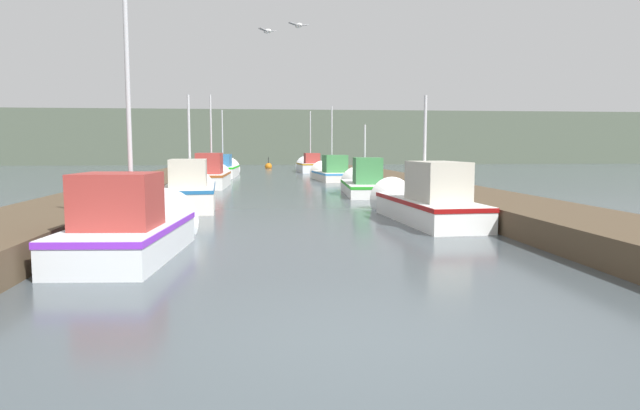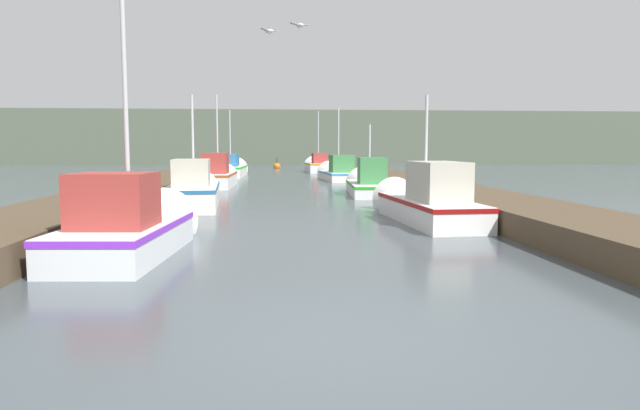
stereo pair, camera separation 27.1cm
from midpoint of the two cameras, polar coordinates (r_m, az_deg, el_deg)
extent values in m
plane|color=#424C51|center=(5.63, 2.31, -13.67)|extent=(200.00, 200.00, 0.00)
cube|color=#4C3D2B|center=(21.81, -18.58, 1.32)|extent=(2.42, 40.00, 0.54)
cube|color=#4C3D2B|center=(22.20, 10.04, 1.61)|extent=(2.42, 40.00, 0.54)
cube|color=#4C5647|center=(67.11, -5.67, 6.65)|extent=(120.00, 16.00, 5.67)
cube|color=silver|center=(10.28, -19.37, -3.39)|extent=(1.84, 3.74, 0.58)
cube|color=purple|center=(10.25, -19.41, -2.12)|extent=(1.87, 3.78, 0.10)
cone|color=silver|center=(12.32, -16.25, -1.80)|extent=(1.50, 0.82, 1.44)
cube|color=#99332D|center=(9.76, -20.34, 0.43)|extent=(1.32, 1.28, 0.88)
cylinder|color=#B2B2B7|center=(10.44, -19.33, 9.33)|extent=(0.08, 0.08, 3.99)
cube|color=silver|center=(14.44, 10.25, -0.54)|extent=(1.69, 4.61, 0.59)
cube|color=maroon|center=(14.42, 10.27, 0.39)|extent=(1.72, 4.64, 0.10)
cone|color=silver|center=(17.01, 7.14, 0.46)|extent=(1.41, 0.98, 1.35)
cube|color=#B2AD9E|center=(13.85, 11.11, 2.35)|extent=(1.14, 1.88, 0.94)
cylinder|color=#B2B2B7|center=(14.67, 9.91, 5.76)|extent=(0.08, 0.08, 2.57)
cube|color=silver|center=(18.14, -13.29, 0.85)|extent=(1.77, 4.57, 0.69)
cube|color=#1F5E99|center=(18.11, -13.31, 1.76)|extent=(1.80, 4.60, 0.10)
cone|color=silver|center=(20.85, -12.86, 1.50)|extent=(1.47, 1.05, 1.41)
cube|color=#B2AD9E|center=(17.53, -13.46, 3.15)|extent=(1.15, 1.68, 0.81)
cylinder|color=#B2B2B7|center=(18.41, -13.36, 6.35)|extent=(0.08, 0.08, 2.79)
cube|color=silver|center=(22.53, 4.23, 1.66)|extent=(1.93, 4.82, 0.47)
cube|color=#22991F|center=(22.52, 4.23, 2.11)|extent=(1.96, 4.85, 0.10)
cone|color=silver|center=(25.30, 3.53, 2.12)|extent=(1.57, 0.96, 1.51)
cube|color=#387A42|center=(21.91, 4.41, 3.46)|extent=(1.11, 1.45, 0.99)
cylinder|color=#B2B2B7|center=(22.83, 4.16, 5.17)|extent=(0.08, 0.08, 2.28)
cube|color=silver|center=(26.99, -11.12, 2.46)|extent=(1.61, 4.37, 0.66)
cube|color=#A14C1D|center=(26.97, -11.13, 3.03)|extent=(1.64, 4.40, 0.10)
cone|color=silver|center=(29.59, -10.52, 2.76)|extent=(1.41, 0.98, 1.38)
cube|color=#99332D|center=(26.42, -11.29, 4.11)|extent=(1.15, 1.50, 0.93)
cylinder|color=#B2B2B7|center=(27.27, -11.13, 6.99)|extent=(0.08, 0.08, 3.62)
cube|color=silver|center=(31.84, 1.05, 2.91)|extent=(1.98, 4.36, 0.48)
cube|color=#3886CF|center=(31.83, 1.05, 3.23)|extent=(2.01, 4.39, 0.10)
cone|color=silver|center=(34.39, 0.16, 3.13)|extent=(1.64, 1.08, 1.57)
cube|color=#387A42|center=(31.29, 1.25, 4.16)|extent=(1.30, 1.40, 0.94)
cylinder|color=#B2B2B7|center=(32.11, 0.94, 6.60)|extent=(0.08, 0.08, 3.63)
cube|color=silver|center=(36.20, -9.95, 3.33)|extent=(1.97, 4.79, 0.67)
cube|color=#17C813|center=(36.19, -9.96, 3.76)|extent=(2.01, 4.82, 0.10)
cone|color=silver|center=(39.10, -9.46, 3.52)|extent=(1.70, 1.22, 1.64)
cube|color=#2D6699|center=(35.59, -10.08, 4.42)|extent=(1.25, 1.88, 0.74)
cylinder|color=#B2B2B7|center=(36.52, -9.94, 6.61)|extent=(0.08, 0.08, 3.49)
cube|color=silver|center=(41.99, -1.10, 3.76)|extent=(1.88, 3.96, 0.68)
cube|color=#B27D16|center=(41.98, -1.10, 4.14)|extent=(1.91, 3.99, 0.10)
cone|color=silver|center=(44.37, -1.52, 3.87)|extent=(1.66, 1.01, 1.62)
cube|color=#99332D|center=(41.48, -1.01, 4.71)|extent=(1.10, 1.27, 0.73)
cylinder|color=#B2B2B7|center=(42.25, -1.16, 6.80)|extent=(0.08, 0.08, 3.79)
cylinder|color=#473523|center=(46.18, -10.61, 4.00)|extent=(0.28, 0.28, 0.92)
cylinder|color=silver|center=(46.16, -10.62, 4.60)|extent=(0.32, 0.32, 0.04)
cylinder|color=#473523|center=(13.94, -20.67, -0.23)|extent=(0.24, 0.24, 0.99)
cylinder|color=silver|center=(13.89, -20.74, 1.87)|extent=(0.27, 0.27, 0.04)
sphere|color=#BF6513|center=(49.57, -5.33, 3.86)|extent=(0.61, 0.61, 0.61)
cylinder|color=black|center=(49.56, -5.34, 4.50)|extent=(0.06, 0.06, 0.50)
ellipsoid|color=white|center=(16.32, -5.77, 16.91)|extent=(0.28, 0.31, 0.12)
cube|color=gray|center=(16.24, -6.17, 17.03)|extent=(0.29, 0.26, 0.07)
cube|color=gray|center=(16.41, -5.38, 16.92)|extent=(0.29, 0.26, 0.07)
ellipsoid|color=white|center=(15.52, -2.68, 17.50)|extent=(0.25, 0.31, 0.12)
cube|color=gray|center=(15.59, -2.21, 17.52)|extent=(0.30, 0.22, 0.07)
cube|color=gray|center=(15.46, -3.15, 17.62)|extent=(0.30, 0.22, 0.07)
camera|label=1|loc=(0.14, -90.58, -0.06)|focal=32.00mm
camera|label=2|loc=(0.14, 89.42, 0.06)|focal=32.00mm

